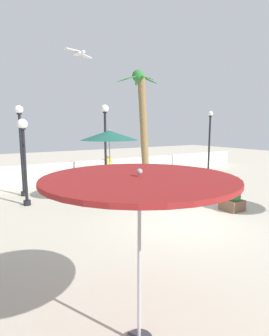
{
  "coord_description": "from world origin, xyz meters",
  "views": [
    {
      "loc": [
        -5.93,
        -6.38,
        3.09
      ],
      "look_at": [
        0.0,
        3.02,
        1.4
      ],
      "focal_mm": 29.01,
      "sensor_mm": 36.0,
      "label": 1
    }
  ],
  "objects_px": {
    "seagull_0": "(79,53)",
    "palm_tree_0": "(142,117)",
    "lamp_post_1": "(209,139)",
    "guest_0": "(108,165)",
    "patio_umbrella_2": "(139,186)",
    "lamp_post_0": "(21,142)",
    "lamp_post_2": "(24,150)",
    "lamp_post_3": "(105,135)",
    "patio_umbrella_0": "(109,136)",
    "planter": "(232,200)"
  },
  "relations": [
    {
      "from": "patio_umbrella_2",
      "to": "lamp_post_0",
      "type": "bearing_deg",
      "value": 88.6
    },
    {
      "from": "lamp_post_3",
      "to": "planter",
      "type": "xyz_separation_m",
      "value": [
        2.09,
        -6.37,
        -2.31
      ]
    },
    {
      "from": "patio_umbrella_2",
      "to": "planter",
      "type": "relative_size",
      "value": 3.0
    },
    {
      "from": "patio_umbrella_0",
      "to": "planter",
      "type": "distance_m",
      "value": 5.27
    },
    {
      "from": "patio_umbrella_0",
      "to": "lamp_post_2",
      "type": "relative_size",
      "value": 0.88
    },
    {
      "from": "palm_tree_0",
      "to": "lamp_post_0",
      "type": "xyz_separation_m",
      "value": [
        -6.24,
        0.29,
        -1.2
      ]
    },
    {
      "from": "lamp_post_0",
      "to": "lamp_post_3",
      "type": "xyz_separation_m",
      "value": [
        4.08,
        -0.07,
        0.25
      ]
    },
    {
      "from": "patio_umbrella_0",
      "to": "lamp_post_1",
      "type": "relative_size",
      "value": 0.73
    },
    {
      "from": "patio_umbrella_0",
      "to": "lamp_post_2",
      "type": "bearing_deg",
      "value": 151.48
    },
    {
      "from": "patio_umbrella_0",
      "to": "planter",
      "type": "xyz_separation_m",
      "value": [
        3.46,
        -3.2,
        -2.35
      ]
    },
    {
      "from": "seagull_0",
      "to": "palm_tree_0",
      "type": "bearing_deg",
      "value": 42.5
    },
    {
      "from": "patio_umbrella_0",
      "to": "lamp_post_0",
      "type": "relative_size",
      "value": 0.75
    },
    {
      "from": "lamp_post_2",
      "to": "lamp_post_3",
      "type": "distance_m",
      "value": 4.59
    },
    {
      "from": "lamp_post_0",
      "to": "lamp_post_2",
      "type": "xyz_separation_m",
      "value": [
        -0.19,
        -1.66,
        -0.25
      ]
    },
    {
      "from": "palm_tree_0",
      "to": "lamp_post_0",
      "type": "height_order",
      "value": "palm_tree_0"
    },
    {
      "from": "patio_umbrella_2",
      "to": "lamp_post_2",
      "type": "distance_m",
      "value": 8.23
    },
    {
      "from": "lamp_post_2",
      "to": "guest_0",
      "type": "xyz_separation_m",
      "value": [
        4.93,
        2.62,
        -1.25
      ]
    },
    {
      "from": "guest_0",
      "to": "seagull_0",
      "type": "bearing_deg",
      "value": -122.53
    },
    {
      "from": "lamp_post_1",
      "to": "seagull_0",
      "type": "height_order",
      "value": "seagull_0"
    },
    {
      "from": "lamp_post_3",
      "to": "patio_umbrella_0",
      "type": "bearing_deg",
      "value": -113.5
    },
    {
      "from": "patio_umbrella_2",
      "to": "lamp_post_2",
      "type": "height_order",
      "value": "lamp_post_2"
    },
    {
      "from": "lamp_post_3",
      "to": "palm_tree_0",
      "type": "bearing_deg",
      "value": -5.81
    },
    {
      "from": "patio_umbrella_2",
      "to": "seagull_0",
      "type": "relative_size",
      "value": 2.28
    },
    {
      "from": "patio_umbrella_2",
      "to": "guest_0",
      "type": "distance_m",
      "value": 12.01
    },
    {
      "from": "patio_umbrella_0",
      "to": "lamp_post_3",
      "type": "height_order",
      "value": "lamp_post_3"
    },
    {
      "from": "patio_umbrella_2",
      "to": "planter",
      "type": "bearing_deg",
      "value": 28.27
    },
    {
      "from": "lamp_post_1",
      "to": "guest_0",
      "type": "height_order",
      "value": "lamp_post_1"
    },
    {
      "from": "patio_umbrella_2",
      "to": "guest_0",
      "type": "xyz_separation_m",
      "value": [
        4.99,
        10.84,
        -1.39
      ]
    },
    {
      "from": "lamp_post_3",
      "to": "seagull_0",
      "type": "relative_size",
      "value": 3.77
    },
    {
      "from": "lamp_post_1",
      "to": "lamp_post_0",
      "type": "bearing_deg",
      "value": 178.31
    },
    {
      "from": "patio_umbrella_0",
      "to": "lamp_post_2",
      "type": "distance_m",
      "value": 3.34
    },
    {
      "from": "palm_tree_0",
      "to": "guest_0",
      "type": "xyz_separation_m",
      "value": [
        -1.49,
        1.25,
        -2.7
      ]
    },
    {
      "from": "planter",
      "to": "lamp_post_3",
      "type": "bearing_deg",
      "value": 108.14
    },
    {
      "from": "lamp_post_1",
      "to": "lamp_post_2",
      "type": "relative_size",
      "value": 1.21
    },
    {
      "from": "lamp_post_0",
      "to": "lamp_post_1",
      "type": "xyz_separation_m",
      "value": [
        11.5,
        -0.34,
        -0.11
      ]
    },
    {
      "from": "lamp_post_2",
      "to": "lamp_post_3",
      "type": "bearing_deg",
      "value": 20.39
    },
    {
      "from": "patio_umbrella_0",
      "to": "patio_umbrella_2",
      "type": "distance_m",
      "value": 7.29
    },
    {
      "from": "palm_tree_0",
      "to": "seagull_0",
      "type": "height_order",
      "value": "palm_tree_0"
    },
    {
      "from": "planter",
      "to": "lamp_post_2",
      "type": "bearing_deg",
      "value": 143.08
    },
    {
      "from": "palm_tree_0",
      "to": "guest_0",
      "type": "relative_size",
      "value": 3.9
    },
    {
      "from": "lamp_post_1",
      "to": "seagull_0",
      "type": "bearing_deg",
      "value": -155.12
    },
    {
      "from": "guest_0",
      "to": "seagull_0",
      "type": "xyz_separation_m",
      "value": [
        -4.01,
        -6.29,
        4.16
      ]
    },
    {
      "from": "lamp_post_2",
      "to": "patio_umbrella_0",
      "type": "bearing_deg",
      "value": -28.52
    },
    {
      "from": "lamp_post_3",
      "to": "seagull_0",
      "type": "bearing_deg",
      "value": -122.49
    },
    {
      "from": "lamp_post_2",
      "to": "lamp_post_3",
      "type": "xyz_separation_m",
      "value": [
        4.27,
        1.59,
        0.5
      ]
    },
    {
      "from": "patio_umbrella_0",
      "to": "guest_0",
      "type": "relative_size",
      "value": 1.92
    },
    {
      "from": "patio_umbrella_0",
      "to": "seagull_0",
      "type": "relative_size",
      "value": 2.69
    },
    {
      "from": "lamp_post_3",
      "to": "seagull_0",
      "type": "distance_m",
      "value": 6.69
    },
    {
      "from": "palm_tree_0",
      "to": "lamp_post_2",
      "type": "height_order",
      "value": "palm_tree_0"
    },
    {
      "from": "palm_tree_0",
      "to": "lamp_post_2",
      "type": "xyz_separation_m",
      "value": [
        -6.43,
        -1.37,
        -1.45
      ]
    }
  ]
}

